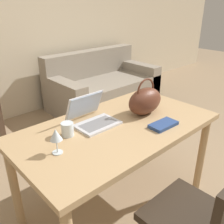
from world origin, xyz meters
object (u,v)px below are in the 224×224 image
Objects in this scene: drinking_glass at (67,129)px; handbag at (145,101)px; chair at (203,219)px; couch at (103,87)px; wine_glass at (56,136)px; laptop at (91,115)px.

handbag is (0.64, -0.11, 0.06)m from drinking_glass.
couch is (1.43, 2.47, -0.21)m from chair.
wine_glass is at bearing -178.61° from handbag.
handbag is (-1.04, -1.72, 0.56)m from couch.
laptop reaches higher than chair.
chair is 5.52× the size of wine_glass.
wine_glass is at bearing -140.24° from drinking_glass.
laptop is at bearing 11.05° from drinking_glass.
chair is 0.96m from laptop.
couch is 5.62× the size of laptop.
drinking_glass is at bearing 106.11° from chair.
laptop is at bearing 90.93° from chair.
couch is 2.18m from laptop.
chair is 2.86m from couch.
chair is 0.94m from drinking_glass.
handbag reaches higher than wine_glass.
drinking_glass is 0.29× the size of handbag.
drinking_glass is (-0.25, 0.87, 0.28)m from chair.
chair is 2.86× the size of laptop.
chair is at bearing -120.03° from couch.
wine_glass is (-0.16, -0.13, 0.07)m from drinking_glass.
drinking_glass is at bearing -136.24° from couch.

